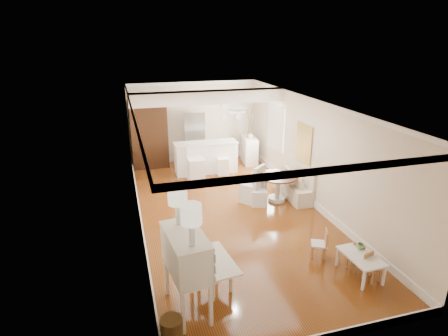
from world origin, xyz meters
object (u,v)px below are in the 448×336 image
slip_chair_far (252,183)px  bar_stool_right (223,161)px  kids_chair_b (319,243)px  breakfast_counter (206,157)px  fridge (204,138)px  sideboard (249,150)px  dining_table (277,188)px  gustavian_armchair (214,269)px  kids_table (360,265)px  kids_chair_c (372,268)px  secretary_bureau (187,273)px  wicker_basket (172,329)px  kids_chair_a (355,257)px  pantry_cabinet (149,134)px  slip_chair_near (259,190)px  bar_stool_left (196,164)px

slip_chair_far → bar_stool_right: 2.26m
kids_chair_b → breakfast_counter: size_ratio=0.31×
fridge → sideboard: bearing=-19.1°
dining_table → bar_stool_right: (-0.89, 2.35, 0.09)m
gustavian_armchair → kids_table: size_ratio=1.03×
dining_table → kids_chair_c: bearing=-86.2°
secretary_bureau → fridge: size_ratio=0.79×
wicker_basket → fridge: size_ratio=0.19×
breakfast_counter → kids_table: bearing=-76.7°
fridge → sideboard: size_ratio=1.86×
kids_chair_b → fridge: size_ratio=0.35×
kids_chair_a → pantry_cabinet: (-3.24, 7.15, 0.90)m
gustavian_armchair → bar_stool_right: size_ratio=1.00×
kids_chair_b → fridge: bearing=-147.3°
breakfast_counter → wicker_basket: bearing=-107.4°
kids_chair_c → slip_chair_near: (-0.83, 3.64, 0.16)m
gustavian_armchair → kids_chair_a: bearing=-115.5°
secretary_bureau → bar_stool_right: secretary_bureau is taller
pantry_cabinet → kids_chair_c: bearing=-66.3°
gustavian_armchair → slip_chair_far: 3.89m
gustavian_armchair → pantry_cabinet: (-0.44, 7.06, 0.70)m
kids_chair_c → fridge: 7.69m
bar_stool_left → kids_chair_c: bearing=-73.0°
slip_chair_far → pantry_cabinet: size_ratio=0.47×
wicker_basket → dining_table: dining_table is taller
kids_table → bar_stool_right: size_ratio=0.97×
kids_chair_b → bar_stool_right: size_ratio=0.70×
breakfast_counter → fridge: bearing=79.2°
kids_chair_a → slip_chair_near: 3.32m
kids_chair_a → pantry_cabinet: pantry_cabinet is taller
kids_chair_c → slip_chair_near: 3.74m
slip_chair_near → bar_stool_right: (-0.31, 2.48, 0.02)m
slip_chair_far → sideboard: size_ratio=1.11×
dining_table → bar_stool_left: bearing=133.6°
dining_table → bar_stool_right: bar_stool_right is taller
bar_stool_right → gustavian_armchair: bearing=-101.5°
kids_chair_a → bar_stool_left: size_ratio=0.43×
secretary_bureau → slip_chair_far: size_ratio=1.33×
kids_chair_c → sideboard: (0.07, 7.01, 0.19)m
kids_chair_b → fridge: 6.65m
gustavian_armchair → kids_chair_a: size_ratio=1.78×
wicker_basket → bar_stool_right: 7.04m
kids_chair_b → pantry_cabinet: (-2.76, 6.60, 0.84)m
secretary_bureau → kids_chair_a: size_ratio=2.80×
pantry_cabinet → bar_stool_right: bearing=-33.3°
pantry_cabinet → slip_chair_near: bearing=-57.5°
bar_stool_left → slip_chair_near: bearing=-61.7°
kids_chair_a → wicker_basket: bearing=-103.9°
kids_chair_c → dining_table: size_ratio=0.51×
kids_chair_a → slip_chair_far: size_ratio=0.47×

